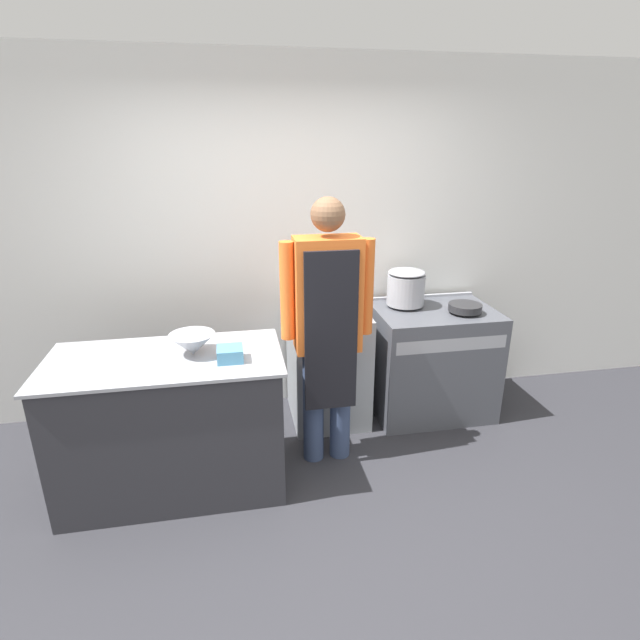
# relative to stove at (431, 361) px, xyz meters

# --- Properties ---
(ground_plane) EXTENTS (14.00, 14.00, 0.00)m
(ground_plane) POSITION_rel_stove_xyz_m (-1.10, -1.33, -0.44)
(ground_plane) COLOR #2D2D33
(wall_back) EXTENTS (8.00, 0.05, 2.70)m
(wall_back) POSITION_rel_stove_xyz_m (-1.10, 0.41, 0.91)
(wall_back) COLOR white
(wall_back) RESTS_ON ground_plane
(prep_counter) EXTENTS (1.38, 0.71, 0.90)m
(prep_counter) POSITION_rel_stove_xyz_m (-1.96, -0.61, 0.01)
(prep_counter) COLOR #2D2D33
(prep_counter) RESTS_ON ground_plane
(stove) EXTENTS (0.92, 0.68, 0.89)m
(stove) POSITION_rel_stove_xyz_m (0.00, 0.00, 0.00)
(stove) COLOR #4C4F56
(stove) RESTS_ON ground_plane
(fridge_unit) EXTENTS (0.57, 0.63, 0.89)m
(fridge_unit) POSITION_rel_stove_xyz_m (-0.84, 0.05, 0.01)
(fridge_unit) COLOR #93999E
(fridge_unit) RESTS_ON ground_plane
(person_cook) EXTENTS (0.60, 0.24, 1.79)m
(person_cook) POSITION_rel_stove_xyz_m (-0.95, -0.49, 0.58)
(person_cook) COLOR #38476B
(person_cook) RESTS_ON ground_plane
(mixing_bowl) EXTENTS (0.27, 0.27, 0.13)m
(mixing_bowl) POSITION_rel_stove_xyz_m (-1.79, -0.59, 0.52)
(mixing_bowl) COLOR #9EA0A8
(mixing_bowl) RESTS_ON prep_counter
(plastic_tub) EXTENTS (0.15, 0.15, 0.08)m
(plastic_tub) POSITION_rel_stove_xyz_m (-1.57, -0.72, 0.50)
(plastic_tub) COLOR teal
(plastic_tub) RESTS_ON prep_counter
(stock_pot) EXTENTS (0.29, 0.29, 0.28)m
(stock_pot) POSITION_rel_stove_xyz_m (-0.21, 0.12, 0.59)
(stock_pot) COLOR #9EA0A8
(stock_pot) RESTS_ON stove
(saute_pan) EXTENTS (0.25, 0.25, 0.05)m
(saute_pan) POSITION_rel_stove_xyz_m (0.18, -0.12, 0.48)
(saute_pan) COLOR #262628
(saute_pan) RESTS_ON stove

